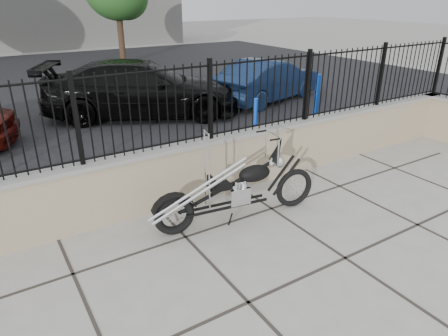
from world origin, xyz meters
TOP-DOWN VIEW (x-y plane):
  - ground_plane at (0.00, 0.00)m, footprint 90.00×90.00m
  - parking_lot at (0.00, 12.50)m, footprint 30.00×30.00m
  - retaining_wall at (0.00, 2.50)m, footprint 14.00×0.36m
  - iron_fence at (0.00, 2.50)m, footprint 14.00×0.08m
  - chopper_motorcycle at (0.83, 1.53)m, footprint 2.45×0.75m
  - car_black at (1.76, 7.49)m, footprint 5.54×4.07m
  - car_blue at (5.72, 7.05)m, footprint 4.12×2.35m
  - bollard_b at (3.17, 4.26)m, footprint 0.13×0.13m
  - bollard_c at (5.82, 5.04)m, footprint 0.14×0.14m

SIDE VIEW (x-z plane):
  - ground_plane at x=0.00m, z-range 0.00..0.00m
  - parking_lot at x=0.00m, z-range 0.00..0.00m
  - retaining_wall at x=0.00m, z-range 0.00..0.96m
  - bollard_b at x=3.17m, z-range 0.00..0.96m
  - bollard_c at x=5.82m, z-range 0.00..1.12m
  - car_blue at x=5.72m, z-range 0.00..1.28m
  - chopper_motorcycle at x=0.83m, z-range 0.00..1.45m
  - car_black at x=1.76m, z-range 0.00..1.49m
  - iron_fence at x=0.00m, z-range 0.96..2.16m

